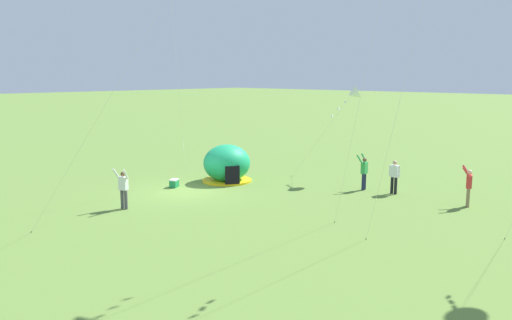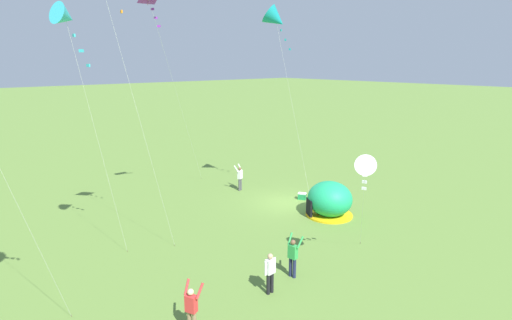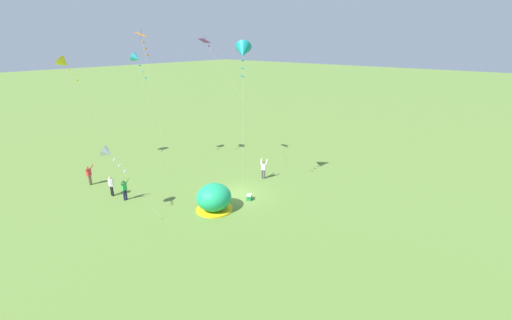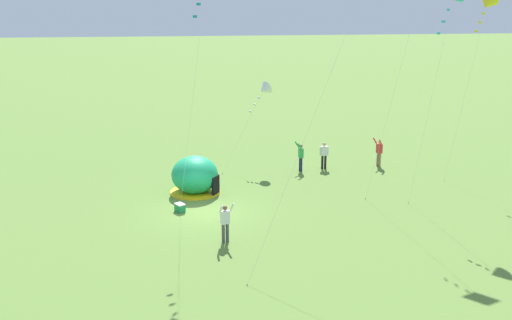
% 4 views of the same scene
% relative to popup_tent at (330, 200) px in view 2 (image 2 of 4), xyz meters
% --- Properties ---
extents(ground_plane, '(300.00, 300.00, 0.00)m').
position_rel_popup_tent_xyz_m(ground_plane, '(3.21, 0.35, -1.00)').
color(ground_plane, olive).
extents(popup_tent, '(2.81, 2.81, 2.10)m').
position_rel_popup_tent_xyz_m(popup_tent, '(0.00, 0.00, 0.00)').
color(popup_tent, '#1EAD6B').
rests_on(popup_tent, ground).
extents(cooler_box, '(0.64, 0.58, 0.44)m').
position_rel_popup_tent_xyz_m(cooler_box, '(3.03, -0.92, -0.78)').
color(cooler_box, '#1E8C4C').
rests_on(cooler_box, ground).
extents(person_near_tent, '(0.61, 0.71, 1.89)m').
position_rel_popup_tent_xyz_m(person_near_tent, '(7.29, 1.01, 0.00)').
color(person_near_tent, '#4C4C51').
rests_on(person_near_tent, ground).
extents(person_with_toddler, '(0.71, 0.61, 1.89)m').
position_rel_popup_tent_xyz_m(person_with_toddler, '(-3.83, 12.06, 0.00)').
color(person_with_toddler, '#8C7251').
rests_on(person_with_toddler, ground).
extents(person_flying_kite, '(0.68, 0.52, 1.89)m').
position_rel_popup_tent_xyz_m(person_flying_kite, '(-3.47, 6.79, 0.00)').
color(person_flying_kite, '#1E2347').
rests_on(person_flying_kite, ground).
extents(person_far_back, '(0.25, 0.59, 1.72)m').
position_rel_popup_tent_xyz_m(person_far_back, '(-3.75, 8.38, -0.03)').
color(person_far_back, black).
rests_on(person_far_back, ground).
extents(kite_purple, '(5.51, 6.75, 12.66)m').
position_rel_popup_tent_xyz_m(kite_purple, '(6.78, 7.42, 10.91)').
color(kite_purple, silver).
rests_on(kite_purple, ground).
extents(kite_white, '(2.51, 3.53, 5.46)m').
position_rel_popup_tent_xyz_m(kite_white, '(-5.39, 4.74, 3.93)').
color(kite_white, silver).
rests_on(kite_white, ground).
extents(kite_cyan, '(1.26, 2.53, 11.22)m').
position_rel_popup_tent_xyz_m(kite_cyan, '(2.78, 13.09, 9.67)').
color(kite_cyan, silver).
rests_on(kite_cyan, ground).
extents(kite_teal, '(3.03, 2.49, 12.35)m').
position_rel_popup_tent_xyz_m(kite_teal, '(4.19, 0.61, 10.52)').
color(kite_teal, silver).
rests_on(kite_teal, ground).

